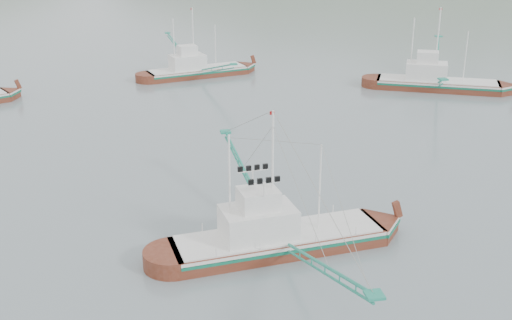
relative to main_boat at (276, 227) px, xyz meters
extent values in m
plane|color=slate|center=(0.07, 1.15, -1.54)|extent=(1200.00, 1200.00, 0.00)
cube|color=#5A2313|center=(0.18, 0.03, -1.37)|extent=(13.34, 5.22, 1.73)
cube|color=silver|center=(0.18, 0.03, -0.63)|extent=(13.09, 5.26, 0.19)
cube|color=#0E6548|center=(0.18, 0.03, -0.85)|extent=(13.09, 5.27, 0.19)
cube|color=silver|center=(0.18, 0.03, -0.46)|extent=(12.67, 4.96, 0.10)
cube|color=silver|center=(-1.10, -0.15, 0.45)|extent=(4.67, 3.34, 1.90)
cube|color=silver|center=(-1.10, -0.15, 2.01)|extent=(2.49, 2.20, 1.21)
cylinder|color=white|center=(-0.25, -0.03, 3.39)|extent=(0.14, 0.14, 7.79)
cylinder|color=white|center=(-2.82, -0.39, 2.81)|extent=(0.12, 0.12, 6.62)
cylinder|color=white|center=(2.75, 0.38, 2.22)|extent=(0.10, 0.10, 5.45)
cube|color=#5A2313|center=(26.81, 34.95, -1.36)|extent=(14.30, 9.15, 1.87)
cube|color=silver|center=(26.81, 34.95, -0.56)|extent=(14.08, 9.11, 0.21)
cube|color=#0E6548|center=(26.81, 34.95, -0.80)|extent=(14.09, 9.12, 0.21)
cube|color=silver|center=(26.81, 34.95, -0.38)|extent=(13.59, 8.70, 0.11)
cube|color=silver|center=(25.53, 35.52, 0.60)|extent=(5.48, 4.64, 2.05)
cube|color=silver|center=(25.53, 35.52, 2.29)|extent=(3.06, 2.87, 1.31)
cylinder|color=white|center=(26.38, 35.14, 3.78)|extent=(0.15, 0.15, 8.40)
cylinder|color=white|center=(23.83, 36.29, 3.15)|extent=(0.13, 0.13, 7.14)
cylinder|color=white|center=(29.36, 33.80, 2.52)|extent=(0.11, 0.11, 5.88)
cube|color=#5A2313|center=(-0.39, 46.82, -1.37)|extent=(13.20, 6.69, 1.70)
cube|color=silver|center=(-0.39, 46.82, -0.65)|extent=(12.98, 6.68, 0.19)
cube|color=#0E6548|center=(-0.39, 46.82, -0.86)|extent=(12.98, 6.70, 0.19)
cube|color=silver|center=(-0.39, 46.82, -0.48)|extent=(12.54, 6.35, 0.10)
cube|color=silver|center=(-1.62, 46.48, 0.41)|extent=(4.83, 3.76, 1.87)
cube|color=silver|center=(-1.62, 46.48, 1.94)|extent=(2.63, 2.39, 1.19)
cylinder|color=white|center=(-0.80, 46.70, 3.31)|extent=(0.14, 0.14, 7.65)
cylinder|color=white|center=(-3.25, 46.02, 2.73)|extent=(0.12, 0.12, 6.51)
cylinder|color=white|center=(2.07, 47.50, 2.16)|extent=(0.10, 0.10, 5.36)
camera|label=1|loc=(-7.31, -33.82, 17.32)|focal=45.00mm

